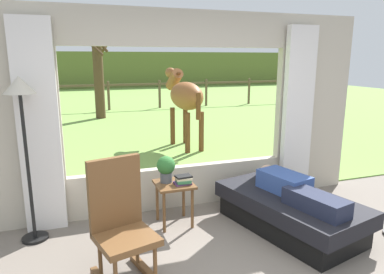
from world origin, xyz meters
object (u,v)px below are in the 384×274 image
Objects in this scene: recliner_sofa at (289,211)px; reclining_person at (293,188)px; floor_lamp_left at (22,110)px; book_stack at (183,180)px; pasture_tree at (98,72)px; rocking_chair at (121,223)px; horse at (185,96)px; potted_plant at (166,167)px; side_table at (174,190)px.

reclining_person reaches higher than recliner_sofa.
floor_lamp_left is at bearing 151.04° from reclining_person.
book_stack is 1.89m from floor_lamp_left.
pasture_tree reaches higher than recliner_sofa.
horse reaches higher than rocking_chair.
recliner_sofa is 3.14m from floor_lamp_left.
horse is at bearing 50.24° from rocking_chair.
rocking_chair is 3.50× the size of potted_plant.
book_stack is (0.09, -0.06, 0.14)m from side_table.
rocking_chair is at bearing -51.32° from floor_lamp_left.
rocking_chair is 1.60m from floor_lamp_left.
reclining_person is 1.49m from potted_plant.
rocking_chair is at bearing 174.16° from reclining_person.
book_stack is at bearing 142.47° from recliner_sofa.
side_table is (0.74, 0.89, -0.12)m from rocking_chair.
recliner_sofa is 0.31m from reclining_person.
floor_lamp_left reaches higher than rocking_chair.
potted_plant is 8.08m from pasture_tree.
floor_lamp_left is (-0.83, 1.03, 0.90)m from rocking_chair.
horse reaches higher than reclining_person.
reclining_person is at bearing -103.93° from recliner_sofa.
side_table is 0.29× the size of horse.
potted_plant is (-1.31, 0.67, 0.18)m from reclining_person.
reclining_person is at bearing -96.29° from horse.
pasture_tree is (1.35, 7.95, 0.10)m from floor_lamp_left.
potted_plant reaches higher than reclining_person.
floor_lamp_left is 0.99× the size of horse.
potted_plant is 0.18× the size of horse.
rocking_chair is 1.18m from book_stack.
horse is (0.02, 4.12, 0.63)m from reclining_person.
pasture_tree is (-1.45, 8.71, 1.02)m from reclining_person.
horse is (2.00, 4.40, 0.61)m from rocking_chair.
potted_plant is at bearing 139.04° from reclining_person.
pasture_tree is at bearing 85.55° from reclining_person.
side_table is at bearing 139.75° from reclining_person.
horse is (1.26, 3.51, 0.73)m from side_table.
recliner_sofa is 1.31× the size of reclining_person.
book_stack is 0.07× the size of pasture_tree.
pasture_tree reaches higher than floor_lamp_left.
floor_lamp_left is 8.07m from pasture_tree.
reclining_person is 8.89m from pasture_tree.
horse is (1.34, 3.45, 0.45)m from potted_plant.
floor_lamp_left is at bearing 151.97° from recliner_sofa.
horse is at bearing 70.30° from side_table.
side_table is at bearing -5.19° from floor_lamp_left.
floor_lamp_left reaches higher than reclining_person.
recliner_sofa is 8.88m from pasture_tree.
reclining_person is at bearing -25.63° from book_stack.
potted_plant reaches higher than recliner_sofa.
side_table is 1.88m from floor_lamp_left.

